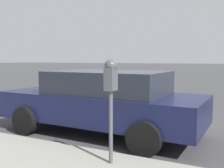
% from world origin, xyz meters
% --- Properties ---
extents(ground_plane, '(220.00, 220.00, 0.00)m').
position_xyz_m(ground_plane, '(0.00, 0.00, 0.00)').
color(ground_plane, '#424244').
extents(parking_meter, '(0.21, 0.19, 1.59)m').
position_xyz_m(parking_meter, '(-2.65, -0.79, 1.34)').
color(parking_meter, '#4C5156').
rests_on(parking_meter, sidewalk).
extents(car_navy, '(2.19, 4.71, 1.44)m').
position_xyz_m(car_navy, '(-0.88, 0.31, 0.77)').
color(car_navy, '#14193D').
rests_on(car_navy, ground_plane).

